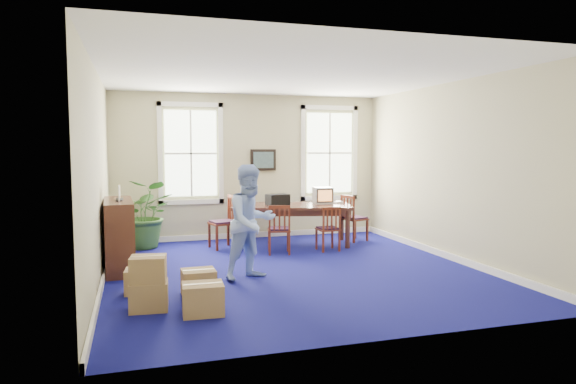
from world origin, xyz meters
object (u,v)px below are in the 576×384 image
object	(u,v)px
conference_table	(291,225)
crt_tv	(323,195)
potted_plant	(146,214)
credenza	(119,233)
cardboard_boxes	(163,279)
chair_near_left	(279,229)
man	(251,222)

from	to	relation	value
conference_table	crt_tv	distance (m)	0.94
conference_table	potted_plant	world-z (taller)	potted_plant
credenza	conference_table	bearing A→B (deg)	18.20
conference_table	cardboard_boxes	bearing A→B (deg)	-113.09
conference_table	crt_tv	xyz separation A→B (m)	(0.72, 0.06, 0.59)
cardboard_boxes	crt_tv	bearing A→B (deg)	45.76
credenza	potted_plant	world-z (taller)	potted_plant
chair_near_left	credenza	distance (m)	2.93
crt_tv	chair_near_left	xyz separation A→B (m)	(-1.22, -0.89, -0.53)
chair_near_left	cardboard_boxes	xyz separation A→B (m)	(-2.31, -2.74, -0.12)
conference_table	credenza	xyz separation A→B (m)	(-3.40, -1.28, 0.20)
man	chair_near_left	bearing A→B (deg)	38.67
potted_plant	man	bearing A→B (deg)	-63.24
potted_plant	chair_near_left	bearing A→B (deg)	-28.29
conference_table	chair_near_left	bearing A→B (deg)	-105.87
man	credenza	size ratio (longest dim) A/B	1.14
potted_plant	credenza	bearing A→B (deg)	-104.84
chair_near_left	conference_table	bearing A→B (deg)	-108.29
conference_table	man	size ratio (longest dim) A/B	1.38
potted_plant	cardboard_boxes	bearing A→B (deg)	-88.32
crt_tv	cardboard_boxes	world-z (taller)	crt_tv
crt_tv	potted_plant	xyz separation A→B (m)	(-3.65, 0.42, -0.31)
chair_near_left	potted_plant	distance (m)	2.77
man	cardboard_boxes	world-z (taller)	man
credenza	cardboard_boxes	bearing A→B (deg)	-78.21
man	conference_table	bearing A→B (deg)	37.82
man	credenza	bearing A→B (deg)	124.94
potted_plant	cardboard_boxes	xyz separation A→B (m)	(0.12, -4.05, -0.34)
credenza	man	bearing A→B (deg)	-34.67
chair_near_left	credenza	xyz separation A→B (m)	(-2.89, -0.45, 0.14)
crt_tv	man	bearing A→B (deg)	-124.08
credenza	potted_plant	distance (m)	1.82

